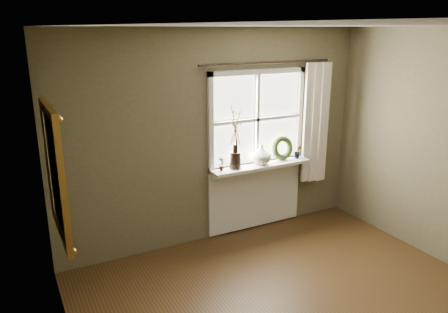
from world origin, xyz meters
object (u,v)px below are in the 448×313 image
(gilt_mirror, at_px, (54,172))
(dark_jug, at_px, (235,160))
(cream_vase, at_px, (261,154))
(wreath, at_px, (282,151))

(gilt_mirror, bearing_deg, dark_jug, 19.74)
(dark_jug, bearing_deg, cream_vase, 0.00)
(cream_vase, height_order, wreath, wreath)
(wreath, height_order, gilt_mirror, gilt_mirror)
(dark_jug, xyz_separation_m, cream_vase, (0.38, 0.00, 0.02))
(wreath, xyz_separation_m, gilt_mirror, (-2.87, -0.81, 0.40))
(dark_jug, xyz_separation_m, wreath, (0.72, 0.04, 0.02))
(dark_jug, bearing_deg, wreath, 3.16)
(dark_jug, distance_m, wreath, 0.73)
(wreath, bearing_deg, cream_vase, -174.55)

